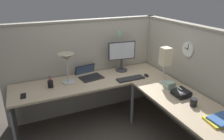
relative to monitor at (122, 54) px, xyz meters
The scene contains 18 objects.
ground_plane 1.22m from the monitor, 107.72° to the right, with size 6.80×6.80×0.00m, color #4C443D.
cubicle_wall_back 0.66m from the monitor, 157.81° to the left, with size 2.57×0.12×1.58m.
cubicle_wall_right 1.15m from the monitor, 53.58° to the right, with size 0.12×2.37×1.58m.
desk 0.86m from the monitor, 117.02° to the right, with size 2.35×2.15×0.73m.
monitor is the anchor object (origin of this frame).
laptop 0.64m from the monitor, behind, with size 0.40×0.43×0.22m.
keyboard 0.47m from the monitor, 95.21° to the right, with size 0.43×0.14×0.02m, color #232326.
computer_mouse 0.53m from the monitor, 55.93° to the right, with size 0.06×0.10×0.03m, color black.
desk_lamp_dome 0.94m from the monitor, behind, with size 0.24×0.24×0.44m.
pen_cup 1.23m from the monitor, behind, with size 0.08×0.08×0.18m.
cell_phone 1.61m from the monitor, 169.52° to the right, with size 0.07×0.14×0.01m, color black.
office_phone 1.18m from the monitor, 74.25° to the right, with size 0.20×0.21×0.11m.
book_stack 1.76m from the monitor, 79.79° to the right, with size 0.30×0.24×0.04m.
desk_lamp_paper 0.76m from the monitor, 61.99° to the right, with size 0.13×0.13×0.53m.
coffee_mug 1.41m from the monitor, 78.61° to the right, with size 0.08×0.08×0.10m, color black.
tissue_box 0.94m from the monitor, 69.57° to the right, with size 0.12×0.12×0.09m, color #8CAD99.
wall_clock 1.04m from the monitor, 53.10° to the right, with size 0.04×0.22×0.22m.
pinned_note_leftmost 0.35m from the monitor, 77.52° to the left, with size 0.07×0.00×0.10m, color #8CCC99.
Camera 1 is at (-1.26, -2.26, 2.03)m, focal length 33.17 mm.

